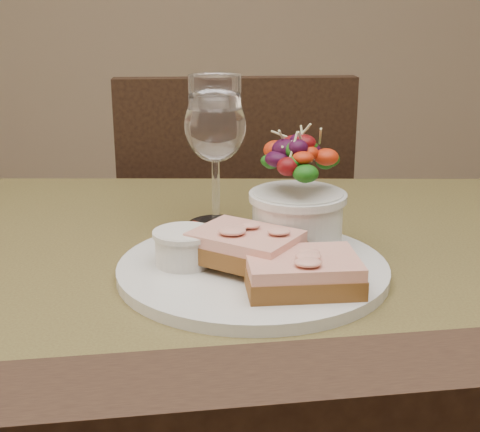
{
  "coord_description": "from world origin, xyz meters",
  "views": [
    {
      "loc": [
        0.0,
        -0.65,
        1.02
      ],
      "look_at": [
        0.0,
        0.01,
        0.81
      ],
      "focal_mm": 50.0,
      "sensor_mm": 36.0,
      "label": 1
    }
  ],
  "objects_px": {
    "ramekin": "(184,246)",
    "wine_glass": "(215,130)",
    "dinner_plate": "(253,269)",
    "sandwich_front": "(302,272)",
    "salad_bowl": "(298,194)",
    "sandwich_back": "(246,246)",
    "chair_far": "(231,345)",
    "cafe_table": "(239,360)"
  },
  "relations": [
    {
      "from": "chair_far",
      "to": "dinner_plate",
      "type": "xyz_separation_m",
      "value": [
        0.04,
        -0.68,
        0.46
      ]
    },
    {
      "from": "ramekin",
      "to": "salad_bowl",
      "type": "height_order",
      "value": "salad_bowl"
    },
    {
      "from": "ramekin",
      "to": "wine_glass",
      "type": "bearing_deg",
      "value": 80.65
    },
    {
      "from": "sandwich_front",
      "to": "chair_far",
      "type": "bearing_deg",
      "value": 90.67
    },
    {
      "from": "dinner_plate",
      "to": "cafe_table",
      "type": "bearing_deg",
      "value": 177.0
    },
    {
      "from": "chair_far",
      "to": "sandwich_back",
      "type": "height_order",
      "value": "chair_far"
    },
    {
      "from": "ramekin",
      "to": "dinner_plate",
      "type": "bearing_deg",
      "value": 0.3
    },
    {
      "from": "sandwich_front",
      "to": "dinner_plate",
      "type": "bearing_deg",
      "value": 121.65
    },
    {
      "from": "dinner_plate",
      "to": "ramekin",
      "type": "relative_size",
      "value": 4.66
    },
    {
      "from": "cafe_table",
      "to": "chair_far",
      "type": "xyz_separation_m",
      "value": [
        -0.02,
        0.68,
        -0.36
      ]
    },
    {
      "from": "sandwich_back",
      "to": "wine_glass",
      "type": "distance_m",
      "value": 0.2
    },
    {
      "from": "salad_bowl",
      "to": "wine_glass",
      "type": "height_order",
      "value": "wine_glass"
    },
    {
      "from": "ramekin",
      "to": "cafe_table",
      "type": "bearing_deg",
      "value": 1.16
    },
    {
      "from": "chair_far",
      "to": "ramekin",
      "type": "distance_m",
      "value": 0.84
    },
    {
      "from": "cafe_table",
      "to": "ramekin",
      "type": "height_order",
      "value": "ramekin"
    },
    {
      "from": "sandwich_front",
      "to": "sandwich_back",
      "type": "distance_m",
      "value": 0.07
    },
    {
      "from": "chair_far",
      "to": "sandwich_back",
      "type": "xyz_separation_m",
      "value": [
        0.03,
        -0.69,
        0.49
      ]
    },
    {
      "from": "dinner_plate",
      "to": "wine_glass",
      "type": "relative_size",
      "value": 1.61
    },
    {
      "from": "sandwich_front",
      "to": "salad_bowl",
      "type": "bearing_deg",
      "value": 82.39
    },
    {
      "from": "wine_glass",
      "to": "chair_far",
      "type": "bearing_deg",
      "value": 89.19
    },
    {
      "from": "sandwich_back",
      "to": "ramekin",
      "type": "distance_m",
      "value": 0.06
    },
    {
      "from": "dinner_plate",
      "to": "salad_bowl",
      "type": "bearing_deg",
      "value": 48.83
    },
    {
      "from": "ramekin",
      "to": "salad_bowl",
      "type": "distance_m",
      "value": 0.14
    },
    {
      "from": "dinner_plate",
      "to": "sandwich_back",
      "type": "height_order",
      "value": "sandwich_back"
    },
    {
      "from": "sandwich_front",
      "to": "wine_glass",
      "type": "distance_m",
      "value": 0.26
    },
    {
      "from": "dinner_plate",
      "to": "wine_glass",
      "type": "xyz_separation_m",
      "value": [
        -0.04,
        0.16,
        0.12
      ]
    },
    {
      "from": "cafe_table",
      "to": "chair_far",
      "type": "distance_m",
      "value": 0.77
    },
    {
      "from": "cafe_table",
      "to": "sandwich_back",
      "type": "distance_m",
      "value": 0.14
    },
    {
      "from": "sandwich_front",
      "to": "salad_bowl",
      "type": "xyz_separation_m",
      "value": [
        0.0,
        0.12,
        0.04
      ]
    },
    {
      "from": "sandwich_front",
      "to": "cafe_table",
      "type": "bearing_deg",
      "value": 129.12
    },
    {
      "from": "cafe_table",
      "to": "sandwich_front",
      "type": "relative_size",
      "value": 6.99
    },
    {
      "from": "cafe_table",
      "to": "chair_far",
      "type": "bearing_deg",
      "value": 91.86
    },
    {
      "from": "chair_far",
      "to": "ramekin",
      "type": "xyz_separation_m",
      "value": [
        -0.03,
        -0.68,
        0.49
      ]
    },
    {
      "from": "cafe_table",
      "to": "wine_glass",
      "type": "height_order",
      "value": "wine_glass"
    },
    {
      "from": "sandwich_front",
      "to": "salad_bowl",
      "type": "distance_m",
      "value": 0.13
    },
    {
      "from": "sandwich_back",
      "to": "ramekin",
      "type": "relative_size",
      "value": 2.13
    },
    {
      "from": "dinner_plate",
      "to": "sandwich_front",
      "type": "xyz_separation_m",
      "value": [
        0.05,
        -0.06,
        0.02
      ]
    },
    {
      "from": "cafe_table",
      "to": "dinner_plate",
      "type": "height_order",
      "value": "dinner_plate"
    },
    {
      "from": "sandwich_front",
      "to": "salad_bowl",
      "type": "relative_size",
      "value": 0.9
    },
    {
      "from": "salad_bowl",
      "to": "sandwich_front",
      "type": "bearing_deg",
      "value": -91.94
    },
    {
      "from": "cafe_table",
      "to": "salad_bowl",
      "type": "distance_m",
      "value": 0.19
    },
    {
      "from": "salad_bowl",
      "to": "ramekin",
      "type": "bearing_deg",
      "value": -154.54
    }
  ]
}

